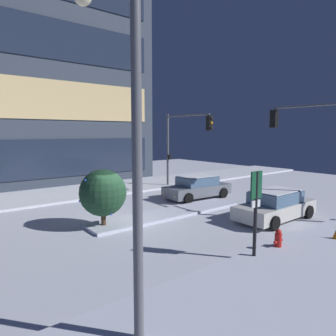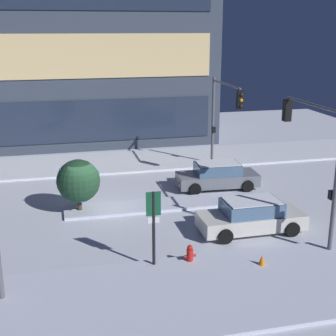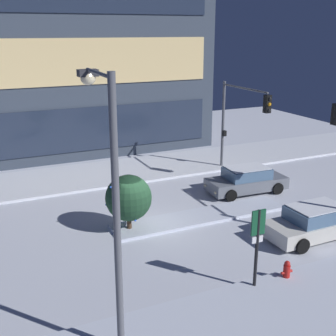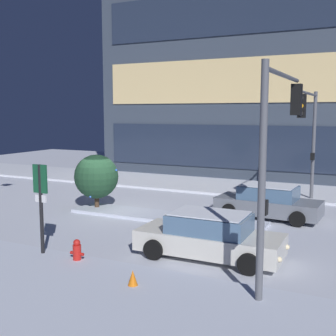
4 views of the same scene
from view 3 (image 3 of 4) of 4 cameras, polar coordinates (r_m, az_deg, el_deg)
name	(u,v)px [view 3 (image 3 of 4)]	position (r m, az deg, el deg)	size (l,w,h in m)	color
ground	(145,228)	(21.04, -2.98, -7.72)	(52.00, 52.00, 0.00)	silver
curb_strip_near	(252,336)	(14.53, 10.72, -20.42)	(52.00, 5.20, 0.14)	silver
curb_strip_far	(94,175)	(28.60, -9.46, -0.90)	(52.00, 5.20, 0.14)	silver
median_strip	(201,216)	(22.15, 4.22, -6.21)	(9.00, 1.80, 0.14)	silver
car_near	(316,222)	(20.94, 18.41, -6.63)	(4.80, 2.09, 1.49)	silver
car_far	(246,180)	(25.64, 10.02, -1.57)	(4.72, 2.25, 1.49)	slate
traffic_light_corner_far_right	(240,113)	(27.74, 9.24, 6.92)	(0.32, 4.89, 5.76)	#565960
street_lamp_arched	(108,175)	(12.02, -7.74, -0.94)	(0.56, 2.81, 7.96)	#565960
fire_hydrant	(287,271)	(17.39, 14.97, -12.63)	(0.48, 0.26, 0.79)	red
parking_info_sign	(257,239)	(15.89, 11.37, -8.94)	(0.55, 0.12, 3.05)	black
decorated_tree_median	(129,198)	(20.20, -5.08, -3.84)	(2.12, 2.12, 2.69)	#473323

